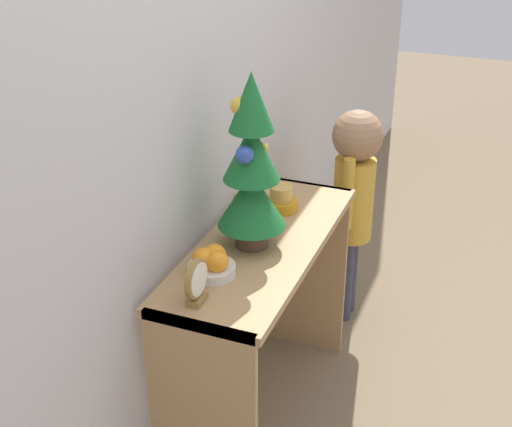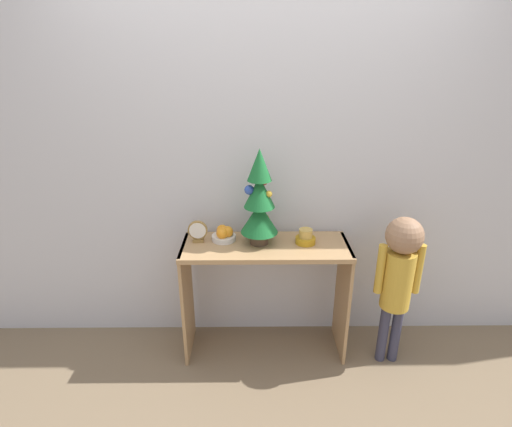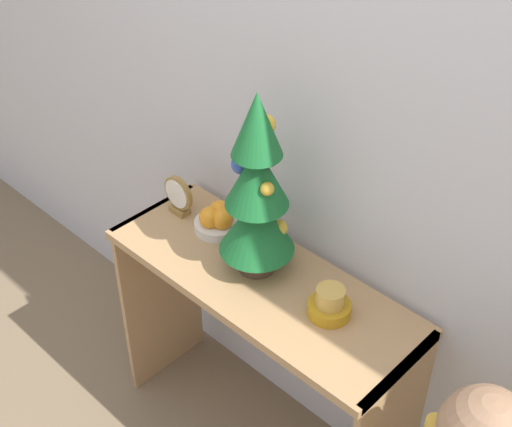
{
  "view_description": "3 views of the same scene",
  "coord_description": "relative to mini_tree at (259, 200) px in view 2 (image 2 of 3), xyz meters",
  "views": [
    {
      "loc": [
        -2.01,
        -0.57,
        1.99
      ],
      "look_at": [
        -0.07,
        0.19,
        0.93
      ],
      "focal_mm": 50.0,
      "sensor_mm": 36.0,
      "label": 1
    },
    {
      "loc": [
        -0.08,
        -2.03,
        1.92
      ],
      "look_at": [
        -0.06,
        0.23,
        0.99
      ],
      "focal_mm": 28.0,
      "sensor_mm": 36.0,
      "label": 2
    },
    {
      "loc": [
        1.11,
        -0.98,
        2.26
      ],
      "look_at": [
        -0.05,
        0.23,
        0.99
      ],
      "focal_mm": 50.0,
      "sensor_mm": 36.0,
      "label": 3
    }
  ],
  "objects": [
    {
      "name": "child_figure",
      "position": [
        0.85,
        -0.15,
        -0.4
      ],
      "size": [
        0.28,
        0.22,
        1.02
      ],
      "color": "#38384C",
      "rests_on": "ground_plane"
    },
    {
      "name": "singing_bowl",
      "position": [
        0.29,
        -0.0,
        -0.25
      ],
      "size": [
        0.13,
        0.13,
        0.09
      ],
      "color": "#B78419",
      "rests_on": "console_table"
    },
    {
      "name": "desk_clock",
      "position": [
        -0.38,
        0.02,
        -0.22
      ],
      "size": [
        0.12,
        0.04,
        0.14
      ],
      "color": "olive",
      "rests_on": "console_table"
    },
    {
      "name": "ground_plane",
      "position": [
        0.04,
        -0.22,
        -1.08
      ],
      "size": [
        12.0,
        12.0,
        0.0
      ],
      "primitive_type": "plane",
      "color": "#7A664C"
    },
    {
      "name": "fruit_bowl",
      "position": [
        -0.22,
        0.05,
        -0.25
      ],
      "size": [
        0.15,
        0.15,
        0.09
      ],
      "color": "silver",
      "rests_on": "console_table"
    },
    {
      "name": "mini_tree",
      "position": [
        0.0,
        0.0,
        0.0
      ],
      "size": [
        0.23,
        0.23,
        0.6
      ],
      "color": "#4C3828",
      "rests_on": "console_table"
    },
    {
      "name": "console_table",
      "position": [
        0.04,
        -0.03,
        -0.49
      ],
      "size": [
        1.05,
        0.39,
        0.79
      ],
      "color": "tan",
      "rests_on": "ground_plane"
    },
    {
      "name": "back_wall",
      "position": [
        0.04,
        0.22,
        0.17
      ],
      "size": [
        7.0,
        0.05,
        2.5
      ],
      "primitive_type": "cube",
      "color": "silver",
      "rests_on": "ground_plane"
    }
  ]
}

